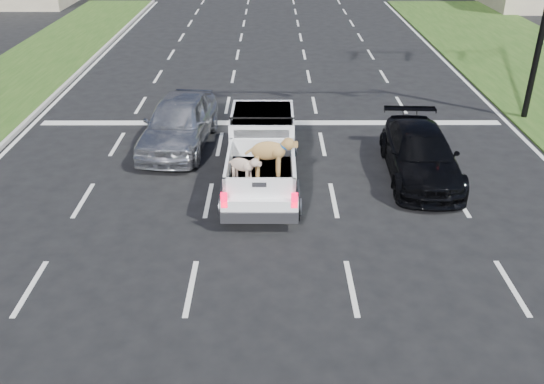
{
  "coord_description": "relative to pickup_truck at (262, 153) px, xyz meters",
  "views": [
    {
      "loc": [
        -0.0,
        -10.11,
        7.68
      ],
      "look_at": [
        0.02,
        2.0,
        1.31
      ],
      "focal_mm": 38.0,
      "sensor_mm": 36.0,
      "label": 1
    }
  ],
  "objects": [
    {
      "name": "ground",
      "position": [
        0.27,
        -5.09,
        -0.95
      ],
      "size": [
        160.0,
        160.0,
        0.0
      ],
      "primitive_type": "plane",
      "color": "black",
      "rests_on": "ground"
    },
    {
      "name": "pickup_truck",
      "position": [
        0.0,
        0.0,
        0.0
      ],
      "size": [
        2.08,
        5.43,
        2.03
      ],
      "rotation": [
        0.0,
        0.0,
        -0.01
      ],
      "color": "black",
      "rests_on": "ground"
    },
    {
      "name": "silver_sedan",
      "position": [
        -2.79,
        2.76,
        -0.1
      ],
      "size": [
        2.48,
        5.16,
        1.7
      ],
      "primitive_type": "imported",
      "rotation": [
        0.0,
        0.0,
        -0.1
      ],
      "color": "#B8BAC0",
      "rests_on": "ground"
    },
    {
      "name": "black_coupe",
      "position": [
        4.72,
        0.45,
        -0.24
      ],
      "size": [
        2.23,
        4.99,
        1.42
      ],
      "primitive_type": "imported",
      "rotation": [
        0.0,
        0.0,
        -0.05
      ],
      "color": "black",
      "rests_on": "ground"
    },
    {
      "name": "road_markings",
      "position": [
        0.27,
        1.47,
        -0.94
      ],
      "size": [
        17.75,
        60.0,
        0.01
      ],
      "color": "silver",
      "rests_on": "ground"
    }
  ]
}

